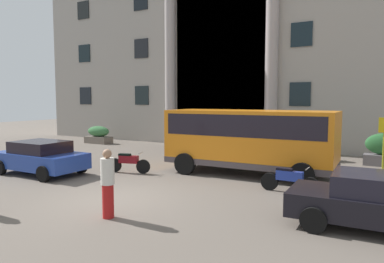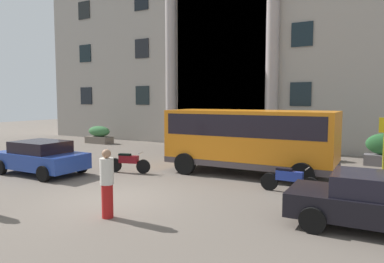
% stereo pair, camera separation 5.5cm
% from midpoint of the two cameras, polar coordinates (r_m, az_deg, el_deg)
% --- Properties ---
extents(ground_plane, '(80.00, 64.00, 0.12)m').
position_cam_midpoint_polar(ground_plane, '(11.75, -12.40, -10.64)').
color(ground_plane, '#685D53').
extents(office_building_facade, '(36.10, 9.63, 15.65)m').
position_cam_midpoint_polar(office_building_facade, '(27.38, 13.30, 14.88)').
color(office_building_facade, '#9C958C').
rests_on(office_building_facade, ground_plane).
extents(orange_minibus, '(6.84, 2.86, 2.67)m').
position_cam_midpoint_polar(orange_minibus, '(14.87, 9.40, -0.76)').
color(orange_minibus, orange).
rests_on(orange_minibus, ground_plane).
extents(bus_stop_sign, '(0.44, 0.08, 2.41)m').
position_cam_midpoint_polar(bus_stop_sign, '(16.01, 28.58, -1.28)').
color(bus_stop_sign, '#96951C').
rests_on(bus_stop_sign, ground_plane).
extents(hedge_planter_far_east, '(1.88, 0.94, 1.32)m').
position_cam_midpoint_polar(hedge_planter_far_east, '(19.55, 18.96, -2.44)').
color(hedge_planter_far_east, '#646558').
rests_on(hedge_planter_far_east, ground_plane).
extents(hedge_planter_east, '(2.02, 0.71, 1.38)m').
position_cam_midpoint_polar(hedge_planter_east, '(21.02, 6.55, -1.61)').
color(hedge_planter_east, gray).
rests_on(hedge_planter_east, ground_plane).
extents(hedge_planter_far_west, '(1.95, 0.93, 1.24)m').
position_cam_midpoint_polar(hedge_planter_far_west, '(26.37, -14.62, -0.53)').
color(hedge_planter_far_west, '#6E6358').
rests_on(hedge_planter_far_west, ground_plane).
extents(parked_sedan_second, '(3.92, 2.10, 1.39)m').
position_cam_midpoint_polar(parked_sedan_second, '(16.20, -22.99, -3.79)').
color(parked_sedan_second, '#223F99').
rests_on(parked_sedan_second, ground_plane).
extents(motorcycle_far_end, '(2.05, 0.64, 0.89)m').
position_cam_midpoint_polar(motorcycle_far_end, '(18.76, -21.13, -3.36)').
color(motorcycle_far_end, black).
rests_on(motorcycle_far_end, ground_plane).
extents(scooter_by_planter, '(1.88, 0.71, 0.89)m').
position_cam_midpoint_polar(scooter_by_planter, '(15.44, -10.15, -4.87)').
color(scooter_by_planter, black).
rests_on(scooter_by_planter, ground_plane).
extents(motorcycle_near_kerb, '(1.98, 0.55, 0.89)m').
position_cam_midpoint_polar(motorcycle_near_kerb, '(12.40, 15.28, -7.42)').
color(motorcycle_near_kerb, black).
rests_on(motorcycle_near_kerb, ground_plane).
extents(pedestrian_woman_with_bag, '(0.36, 0.36, 1.83)m').
position_cam_midpoint_polar(pedestrian_woman_with_bag, '(9.66, -13.32, -8.06)').
color(pedestrian_woman_with_bag, '#AA1919').
rests_on(pedestrian_woman_with_bag, ground_plane).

